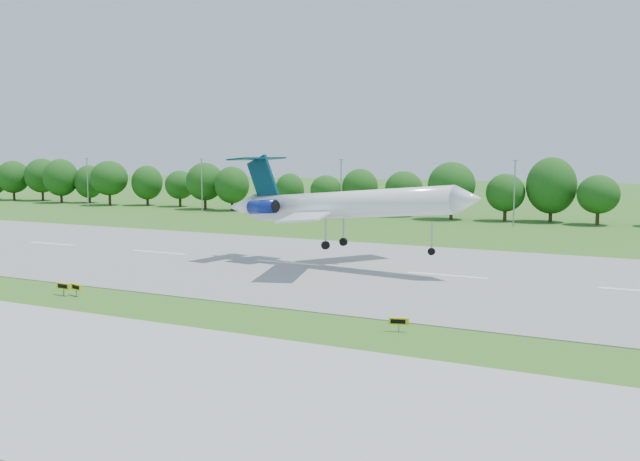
{
  "coord_description": "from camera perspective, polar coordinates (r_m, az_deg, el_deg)",
  "views": [
    {
      "loc": [
        42.68,
        -49.55,
        13.29
      ],
      "look_at": [
        8.01,
        18.0,
        5.1
      ],
      "focal_mm": 40.0,
      "sensor_mm": 36.0,
      "label": 1
    }
  ],
  "objects": [
    {
      "name": "ground",
      "position": [
        66.73,
        -13.36,
        -5.5
      ],
      "size": [
        600.0,
        600.0,
        0.0
      ],
      "primitive_type": "plane",
      "color": "#2F5C18",
      "rests_on": "ground"
    },
    {
      "name": "service_vehicle_b",
      "position": [
        146.64,
        -4.04,
        1.17
      ],
      "size": [
        3.66,
        1.91,
        1.19
      ],
      "primitive_type": "imported",
      "rotation": [
        0.0,
        0.0,
        1.72
      ],
      "color": "silver",
      "rests_on": "ground"
    },
    {
      "name": "light_poles",
      "position": [
        139.26,
        8.21,
        3.23
      ],
      "size": [
        175.9,
        0.25,
        12.19
      ],
      "color": "gray",
      "rests_on": "ground"
    },
    {
      "name": "taxi_sign_centre",
      "position": [
        70.83,
        -18.92,
        -4.31
      ],
      "size": [
        1.6,
        0.54,
        1.12
      ],
      "rotation": [
        0.0,
        0.0,
        -0.23
      ],
      "color": "gray",
      "rests_on": "ground"
    },
    {
      "name": "tree_line",
      "position": [
        148.01,
        10.39,
        3.31
      ],
      "size": [
        288.4,
        8.4,
        10.4
      ],
      "color": "#382314",
      "rests_on": "ground"
    },
    {
      "name": "runway",
      "position": [
        86.92,
        -2.6,
        -2.62
      ],
      "size": [
        400.0,
        45.0,
        0.08
      ],
      "primitive_type": "cube",
      "color": "gray",
      "rests_on": "ground"
    },
    {
      "name": "taxi_sign_left",
      "position": [
        71.44,
        -19.85,
        -4.22
      ],
      "size": [
        1.69,
        0.3,
        1.19
      ],
      "rotation": [
        0.0,
        0.0,
        -0.06
      ],
      "color": "gray",
      "rests_on": "ground"
    },
    {
      "name": "airliner",
      "position": [
        83.31,
        1.24,
        2.13
      ],
      "size": [
        34.14,
        24.63,
        10.92
      ],
      "rotation": [
        0.0,
        -0.08,
        -0.12
      ],
      "color": "white",
      "rests_on": "ground"
    },
    {
      "name": "service_vehicle_a",
      "position": [
        157.06,
        -5.01,
        1.52
      ],
      "size": [
        4.13,
        1.75,
        1.33
      ],
      "primitive_type": "imported",
      "rotation": [
        0.0,
        0.0,
        1.66
      ],
      "color": "silver",
      "rests_on": "ground"
    },
    {
      "name": "taxi_sign_right",
      "position": [
        54.08,
        6.33,
        -7.25
      ],
      "size": [
        1.49,
        0.61,
        1.06
      ],
      "rotation": [
        0.0,
        0.0,
        0.3
      ],
      "color": "gray",
      "rests_on": "ground"
    }
  ]
}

